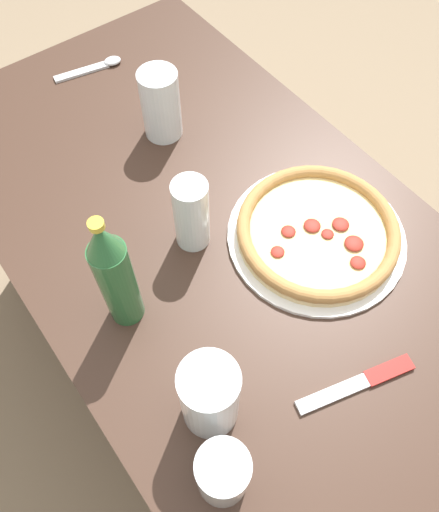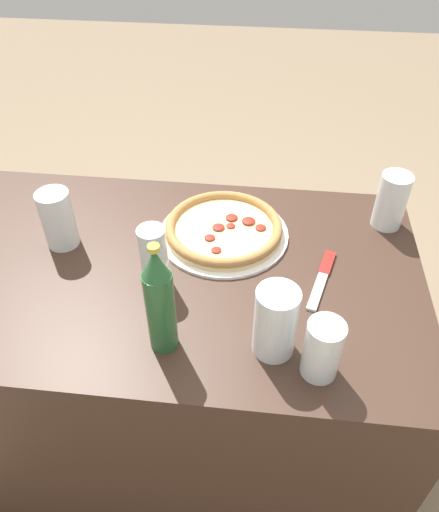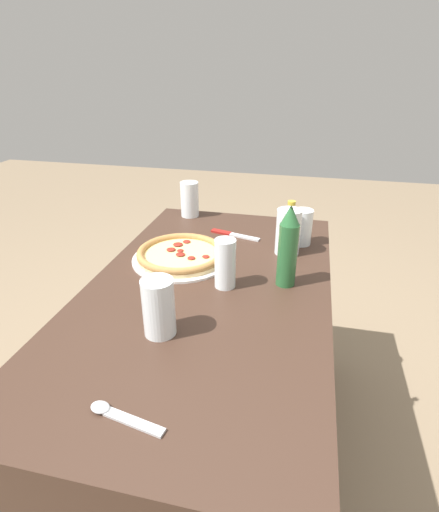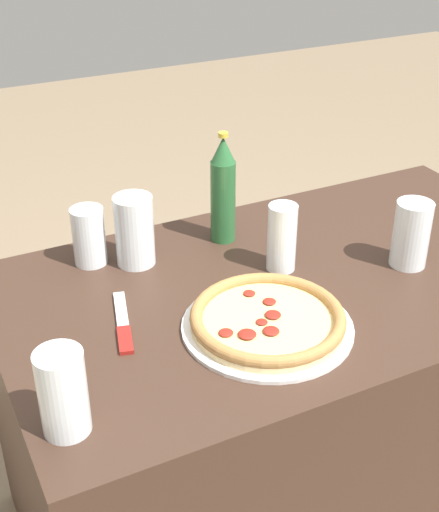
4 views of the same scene
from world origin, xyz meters
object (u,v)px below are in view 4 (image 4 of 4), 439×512
glass_iced_tea (135,232)px  knife (123,325)px  beer_bottle (223,190)px  pizza_margherita (267,320)px  glass_water (411,237)px  glass_cola (282,241)px  glass_orange_juice (63,396)px  glass_red_wine (89,239)px

glass_iced_tea → knife: glass_iced_tea is taller
beer_bottle → knife: bearing=34.6°
pizza_margherita → glass_water: (-0.39, -0.07, 0.05)m
pizza_margherita → glass_water: 0.40m
glass_water → glass_cola: bearing=-22.7°
glass_orange_juice → knife: 0.28m
glass_cola → glass_water: glass_cola is taller
glass_cola → glass_iced_tea: (0.27, -0.16, 0.01)m
glass_iced_tea → glass_red_wine: size_ratio=1.21×
glass_orange_juice → beer_bottle: (-0.49, -0.44, 0.06)m
glass_red_wine → pizza_margherita: bearing=120.0°
glass_orange_juice → knife: glass_orange_juice is taller
glass_cola → glass_iced_tea: glass_iced_tea is taller
pizza_margherita → glass_iced_tea: size_ratio=2.07×
glass_iced_tea → glass_orange_juice: (0.27, 0.43, -0.01)m
pizza_margherita → glass_orange_juice: 0.42m
pizza_margherita → glass_red_wine: bearing=-60.0°
glass_cola → knife: bearing=7.7°
glass_orange_juice → glass_red_wine: 0.51m
glass_cola → glass_orange_juice: glass_cola is taller
glass_water → glass_iced_tea: 0.59m
glass_iced_tea → beer_bottle: beer_bottle is taller
pizza_margherita → knife: 0.27m
pizza_margherita → glass_orange_juice: glass_orange_juice is taller
glass_cola → knife: glass_cola is taller
knife → glass_cola: bearing=-172.3°
glass_cola → glass_water: bearing=157.3°
beer_bottle → knife: beer_bottle is taller
glass_cola → beer_bottle: size_ratio=0.58×
glass_water → knife: (0.63, -0.06, -0.06)m
pizza_margherita → glass_iced_tea: bearing=-68.5°
knife → glass_red_wine: bearing=-94.2°
glass_cola → knife: (0.37, 0.05, -0.06)m
glass_red_wine → beer_bottle: bearing=174.0°
pizza_margherita → knife: pizza_margherita is taller
glass_orange_juice → glass_red_wine: glass_orange_juice is taller
glass_water → glass_red_wine: glass_water is taller
pizza_margherita → glass_red_wine: 0.44m
glass_water → glass_iced_tea: (0.52, -0.27, 0.01)m
glass_water → glass_iced_tea: bearing=-27.0°
glass_iced_tea → knife: 0.25m
pizza_margherita → glass_orange_juice: size_ratio=2.22×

